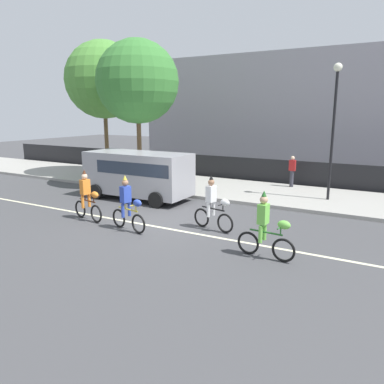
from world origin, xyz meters
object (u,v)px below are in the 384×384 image
parade_cyclist_orange (87,198)px  parade_cyclist_zebra (214,206)px  parade_cyclist_cobalt (128,207)px  pedestrian_onlooker (292,170)px  parade_cyclist_lime (267,229)px  parked_van_grey (139,172)px  street_lamp_post (334,112)px

parade_cyclist_orange → parade_cyclist_zebra: bearing=15.0°
parade_cyclist_cobalt → pedestrian_onlooker: bearing=72.6°
parade_cyclist_orange → parade_cyclist_lime: bearing=-2.7°
parked_van_grey → pedestrian_onlooker: parked_van_grey is taller
parade_cyclist_orange → pedestrian_onlooker: bearing=61.3°
parade_cyclist_cobalt → pedestrian_onlooker: (3.03, 9.68, 0.17)m
parade_cyclist_zebra → street_lamp_post: (2.73, 6.08, 3.15)m
street_lamp_post → parked_van_grey: bearing=-155.4°
parade_cyclist_zebra → pedestrian_onlooker: bearing=86.3°
parked_van_grey → street_lamp_post: (7.80, 3.57, 2.71)m
parade_cyclist_zebra → parked_van_grey: size_ratio=0.38×
parade_cyclist_zebra → pedestrian_onlooker: parade_cyclist_zebra is taller
parade_cyclist_cobalt → street_lamp_post: street_lamp_post is taller
street_lamp_post → pedestrian_onlooker: (-2.20, 2.09, -2.97)m
parade_cyclist_lime → street_lamp_post: 8.29m
parade_cyclist_orange → street_lamp_post: street_lamp_post is taller
parade_cyclist_orange → parade_cyclist_lime: (7.04, -0.34, 0.00)m
parade_cyclist_orange → parked_van_grey: bearing=96.6°
parade_cyclist_zebra → pedestrian_onlooker: (0.53, 8.18, 0.17)m
street_lamp_post → pedestrian_onlooker: size_ratio=3.62×
parade_cyclist_lime → parked_van_grey: (-7.48, 4.09, 0.44)m
parade_cyclist_orange → parade_cyclist_zebra: 4.80m
parade_cyclist_zebra → parked_van_grey: 5.68m
parade_cyclist_zebra → street_lamp_post: street_lamp_post is taller
parade_cyclist_zebra → parade_cyclist_lime: (2.41, -1.58, 0.00)m
pedestrian_onlooker → parade_cyclist_zebra: bearing=-93.7°
parade_cyclist_lime → parked_van_grey: parked_van_grey is taller
parade_cyclist_zebra → parade_cyclist_lime: size_ratio=1.00×
parade_cyclist_lime → pedestrian_onlooker: size_ratio=1.19×
parade_cyclist_cobalt → parade_cyclist_lime: bearing=-1.0°
street_lamp_post → pedestrian_onlooker: street_lamp_post is taller
parade_cyclist_cobalt → parade_cyclist_zebra: 2.92m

